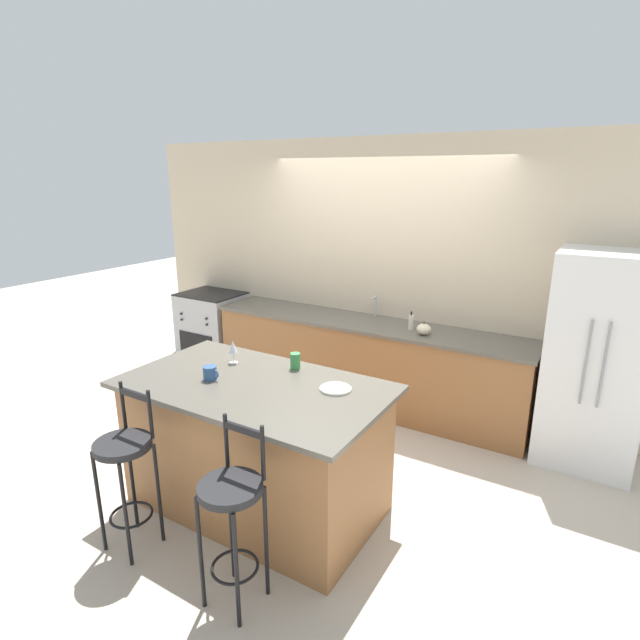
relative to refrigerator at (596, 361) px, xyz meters
The scene contains 15 objects.
ground_plane 2.28m from the refrigerator, behind, with size 18.00×18.00×0.00m, color beige.
wall_back 2.16m from the refrigerator, behind, with size 6.00×0.07×2.70m.
back_counter 2.12m from the refrigerator, behind, with size 3.36×0.68×0.89m.
sink_faucet 2.09m from the refrigerator, behind, with size 0.02×0.13×0.22m.
kitchen_island 2.79m from the refrigerator, 135.88° to the right, with size 1.85×1.05×0.96m.
refrigerator is the anchor object (origin of this frame).
oven_range 4.21m from the refrigerator, behind, with size 0.73×0.63×0.93m.
bar_stool_near 3.61m from the refrigerator, 132.09° to the right, with size 0.35×0.35×1.08m.
bar_stool_far 3.09m from the refrigerator, 120.19° to the right, with size 0.35×0.35×1.08m.
dinner_plate 2.25m from the refrigerator, 130.19° to the right, with size 0.22×0.22×0.02m.
wine_glass 2.90m from the refrigerator, 144.32° to the right, with size 0.07×0.07×0.18m.
coffee_mug 3.05m from the refrigerator, 138.55° to the right, with size 0.13×0.09×0.10m.
tumbler_cup 2.44m from the refrigerator, 140.75° to the right, with size 0.07×0.07×0.12m.
pumpkin_decoration 1.43m from the refrigerator, behind, with size 0.13×0.13×0.13m.
soap_bottle 1.59m from the refrigerator, behind, with size 0.05×0.05×0.18m.
Camera 1 is at (2.11, -4.04, 2.34)m, focal length 28.00 mm.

